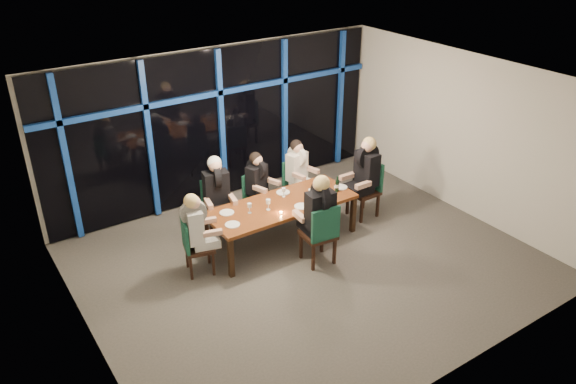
# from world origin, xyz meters

# --- Properties ---
(room) EXTENTS (7.04, 7.00, 3.02)m
(room) POSITION_xyz_m (0.00, 0.00, 2.02)
(room) COLOR #57524D
(room) RESTS_ON ground
(window_wall) EXTENTS (6.86, 0.43, 2.94)m
(window_wall) POSITION_xyz_m (0.01, 2.93, 1.55)
(window_wall) COLOR black
(window_wall) RESTS_ON ground
(dining_table) EXTENTS (2.60, 1.00, 0.75)m
(dining_table) POSITION_xyz_m (0.00, 0.80, 0.68)
(dining_table) COLOR brown
(dining_table) RESTS_ON ground
(chair_far_left) EXTENTS (0.57, 0.57, 1.03)m
(chair_far_left) POSITION_xyz_m (-0.80, 1.66, 0.58)
(chair_far_left) COLOR black
(chair_far_left) RESTS_ON ground
(chair_far_mid) EXTENTS (0.55, 0.55, 0.93)m
(chair_far_mid) POSITION_xyz_m (0.02, 1.71, 0.52)
(chair_far_mid) COLOR black
(chair_far_mid) RESTS_ON ground
(chair_far_right) EXTENTS (0.52, 0.52, 0.94)m
(chair_far_right) POSITION_xyz_m (0.94, 1.75, 0.53)
(chair_far_right) COLOR black
(chair_far_right) RESTS_ON ground
(chair_end_left) EXTENTS (0.54, 0.54, 0.96)m
(chair_end_left) POSITION_xyz_m (-1.67, 0.79, 0.54)
(chair_end_left) COLOR black
(chair_end_left) RESTS_ON ground
(chair_end_right) EXTENTS (0.50, 0.50, 1.08)m
(chair_end_right) POSITION_xyz_m (1.86, 0.71, 0.60)
(chair_end_right) COLOR black
(chair_end_right) RESTS_ON ground
(chair_near_mid) EXTENTS (0.55, 0.55, 1.08)m
(chair_near_mid) POSITION_xyz_m (0.14, -0.14, 0.60)
(chair_near_mid) COLOR black
(chair_near_mid) RESTS_ON ground
(diner_far_left) EXTENTS (0.57, 0.69, 1.01)m
(diner_far_left) POSITION_xyz_m (-0.82, 1.57, 0.98)
(diner_far_left) COLOR black
(diner_far_left) RESTS_ON ground
(diner_far_mid) EXTENTS (0.56, 0.64, 0.91)m
(diner_far_mid) POSITION_xyz_m (0.05, 1.64, 0.89)
(diner_far_mid) COLOR black
(diner_far_mid) RESTS_ON ground
(diner_far_right) EXTENTS (0.53, 0.63, 0.92)m
(diner_far_right) POSITION_xyz_m (0.95, 1.67, 0.90)
(diner_far_right) COLOR white
(diner_far_right) RESTS_ON ground
(diner_end_left) EXTENTS (0.65, 0.55, 0.93)m
(diner_end_left) POSITION_xyz_m (-1.59, 0.76, 0.92)
(diner_end_left) COLOR black
(diner_end_left) RESTS_ON ground
(diner_end_right) EXTENTS (0.67, 0.54, 1.05)m
(diner_end_right) POSITION_xyz_m (1.77, 0.71, 1.02)
(diner_end_right) COLOR black
(diner_end_right) RESTS_ON ground
(diner_near_mid) EXTENTS (0.57, 0.70, 1.06)m
(diner_near_mid) POSITION_xyz_m (0.15, -0.05, 1.03)
(diner_near_mid) COLOR black
(diner_near_mid) RESTS_ON ground
(plate_far_left) EXTENTS (0.24, 0.24, 0.01)m
(plate_far_left) POSITION_xyz_m (-0.94, 1.02, 0.76)
(plate_far_left) COLOR white
(plate_far_left) RESTS_ON dining_table
(plate_far_mid) EXTENTS (0.24, 0.24, 0.01)m
(plate_far_mid) POSITION_xyz_m (0.24, 1.11, 0.76)
(plate_far_mid) COLOR white
(plate_far_mid) RESTS_ON dining_table
(plate_far_right) EXTENTS (0.24, 0.24, 0.01)m
(plate_far_right) POSITION_xyz_m (1.08, 1.12, 0.76)
(plate_far_right) COLOR white
(plate_far_right) RESTS_ON dining_table
(plate_end_left) EXTENTS (0.24, 0.24, 0.01)m
(plate_end_left) POSITION_xyz_m (-1.05, 0.62, 0.76)
(plate_end_left) COLOR white
(plate_end_left) RESTS_ON dining_table
(plate_end_right) EXTENTS (0.24, 0.24, 0.01)m
(plate_end_right) POSITION_xyz_m (1.21, 0.70, 0.76)
(plate_end_right) COLOR white
(plate_end_right) RESTS_ON dining_table
(plate_near_mid) EXTENTS (0.24, 0.24, 0.01)m
(plate_near_mid) POSITION_xyz_m (0.21, 0.51, 0.76)
(plate_near_mid) COLOR white
(plate_near_mid) RESTS_ON dining_table
(wine_bottle) EXTENTS (0.07, 0.07, 0.30)m
(wine_bottle) POSITION_xyz_m (1.06, 0.62, 0.86)
(wine_bottle) COLOR black
(wine_bottle) RESTS_ON dining_table
(water_pitcher) EXTENTS (0.11, 0.10, 0.18)m
(water_pitcher) POSITION_xyz_m (0.82, 0.68, 0.84)
(water_pitcher) COLOR silver
(water_pitcher) RESTS_ON dining_table
(tea_light) EXTENTS (0.05, 0.05, 0.03)m
(tea_light) POSITION_xyz_m (-0.20, 0.52, 0.76)
(tea_light) COLOR #F79F4A
(tea_light) RESTS_ON dining_table
(wine_glass_a) EXTENTS (0.07, 0.07, 0.19)m
(wine_glass_a) POSITION_xyz_m (-0.31, 0.73, 0.89)
(wine_glass_a) COLOR silver
(wine_glass_a) RESTS_ON dining_table
(wine_glass_b) EXTENTS (0.06, 0.06, 0.17)m
(wine_glass_b) POSITION_xyz_m (0.16, 0.98, 0.87)
(wine_glass_b) COLOR white
(wine_glass_b) RESTS_ON dining_table
(wine_glass_c) EXTENTS (0.06, 0.06, 0.16)m
(wine_glass_c) POSITION_xyz_m (0.53, 0.70, 0.87)
(wine_glass_c) COLOR silver
(wine_glass_c) RESTS_ON dining_table
(wine_glass_d) EXTENTS (0.07, 0.07, 0.18)m
(wine_glass_d) POSITION_xyz_m (-0.62, 0.81, 0.88)
(wine_glass_d) COLOR silver
(wine_glass_d) RESTS_ON dining_table
(wine_glass_e) EXTENTS (0.07, 0.07, 0.19)m
(wine_glass_e) POSITION_xyz_m (0.97, 0.95, 0.89)
(wine_glass_e) COLOR silver
(wine_glass_e) RESTS_ON dining_table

